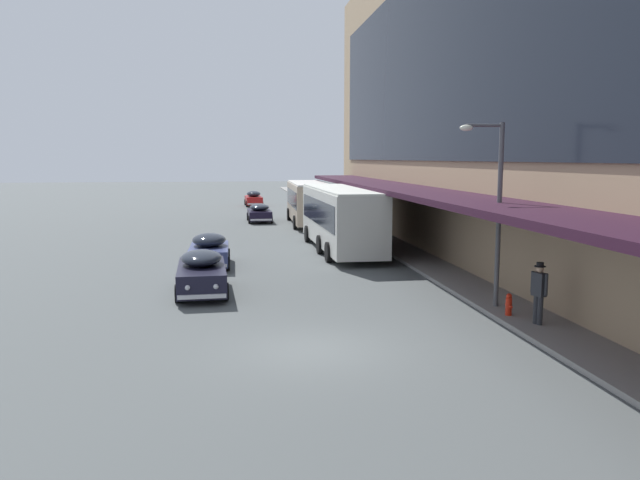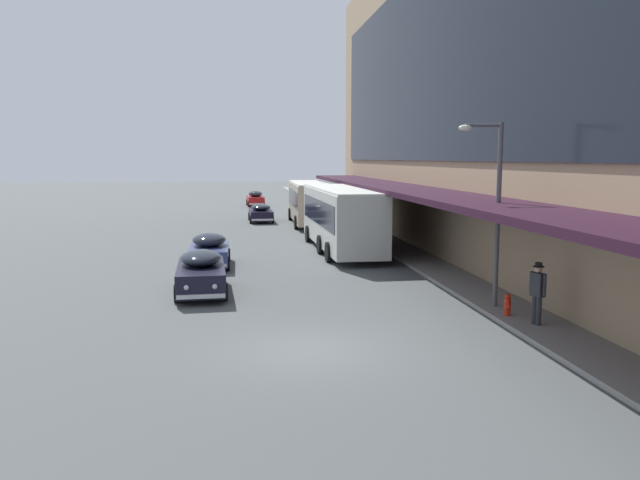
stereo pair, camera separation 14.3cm
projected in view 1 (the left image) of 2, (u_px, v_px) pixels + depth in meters
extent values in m
plane|color=#4D5253|center=(314.00, 350.00, 16.48)|extent=(240.00, 240.00, 0.00)
cube|color=black|center=(547.00, 216.00, 16.92)|extent=(3.20, 72.00, 0.24)
cube|color=beige|center=(341.00, 218.00, 33.76)|extent=(2.78, 11.50, 2.96)
cube|color=black|center=(341.00, 211.00, 33.71)|extent=(2.80, 10.59, 1.30)
cube|color=silver|center=(341.00, 189.00, 33.56)|extent=(2.67, 11.50, 0.12)
cube|color=black|center=(323.00, 190.00, 39.24)|extent=(1.28, 0.08, 0.36)
cylinder|color=black|center=(307.00, 234.00, 37.54)|extent=(0.27, 1.00, 1.00)
cylinder|color=black|center=(349.00, 233.00, 37.94)|extent=(0.27, 1.00, 1.00)
cylinder|color=black|center=(328.00, 252.00, 30.25)|extent=(0.27, 1.00, 1.00)
cylinder|color=black|center=(380.00, 251.00, 30.65)|extent=(0.27, 1.00, 1.00)
cylinder|color=black|center=(320.00, 245.00, 32.89)|extent=(0.27, 1.00, 1.00)
cylinder|color=black|center=(367.00, 243.00, 33.29)|extent=(0.27, 1.00, 1.00)
cube|color=tan|center=(309.00, 202.00, 47.28)|extent=(2.80, 10.26, 2.74)
cube|color=black|center=(309.00, 198.00, 47.24)|extent=(2.82, 9.45, 1.21)
cube|color=silver|center=(309.00, 183.00, 47.09)|extent=(2.70, 10.26, 0.12)
cube|color=black|center=(302.00, 184.00, 52.20)|extent=(1.28, 0.09, 0.36)
cylinder|color=black|center=(289.00, 214.00, 50.71)|extent=(0.27, 1.01, 1.00)
cylinder|color=black|center=(320.00, 214.00, 51.00)|extent=(0.27, 1.01, 1.00)
cylinder|color=black|center=(295.00, 222.00, 44.17)|extent=(0.27, 1.01, 1.00)
cylinder|color=black|center=(331.00, 222.00, 44.47)|extent=(0.27, 1.01, 1.00)
cube|color=black|center=(259.00, 214.00, 49.50)|extent=(1.81, 4.33, 0.72)
ellipsoid|color=#1E232D|center=(259.00, 207.00, 49.21)|extent=(1.57, 2.39, 0.53)
cube|color=silver|center=(258.00, 215.00, 51.68)|extent=(1.65, 0.15, 0.14)
cube|color=silver|center=(261.00, 220.00, 47.37)|extent=(1.65, 0.15, 0.14)
sphere|color=silver|center=(252.00, 212.00, 51.54)|extent=(0.18, 0.18, 0.18)
sphere|color=silver|center=(263.00, 211.00, 51.69)|extent=(0.18, 0.18, 0.18)
cylinder|color=black|center=(248.00, 216.00, 50.70)|extent=(0.15, 0.64, 0.64)
cylinder|color=black|center=(269.00, 216.00, 50.97)|extent=(0.15, 0.64, 0.64)
cylinder|color=black|center=(249.00, 220.00, 48.09)|extent=(0.15, 0.64, 0.64)
cylinder|color=black|center=(272.00, 219.00, 48.36)|extent=(0.15, 0.64, 0.64)
cube|color=black|center=(202.00, 276.00, 23.28)|extent=(1.92, 4.48, 0.84)
ellipsoid|color=#1E232D|center=(201.00, 258.00, 23.41)|extent=(1.63, 2.49, 0.56)
cube|color=silver|center=(202.00, 297.00, 21.12)|extent=(1.64, 0.19, 0.14)
cube|color=silver|center=(202.00, 273.00, 25.51)|extent=(1.64, 0.19, 0.14)
sphere|color=silver|center=(216.00, 287.00, 21.20)|extent=(0.18, 0.18, 0.18)
sphere|color=silver|center=(187.00, 288.00, 21.02)|extent=(0.18, 0.18, 0.18)
cylinder|color=black|center=(227.00, 292.00, 22.15)|extent=(0.17, 0.65, 0.64)
cylinder|color=black|center=(177.00, 294.00, 21.84)|extent=(0.17, 0.65, 0.64)
cylinder|color=black|center=(224.00, 277.00, 24.81)|extent=(0.17, 0.65, 0.64)
cylinder|color=black|center=(180.00, 279.00, 24.49)|extent=(0.17, 0.65, 0.64)
cube|color=navy|center=(209.00, 254.00, 29.11)|extent=(1.78, 4.03, 0.73)
ellipsoid|color=#1E232D|center=(209.00, 240.00, 29.22)|extent=(1.56, 2.22, 0.61)
cube|color=silver|center=(207.00, 266.00, 27.11)|extent=(1.68, 0.12, 0.14)
cube|color=silver|center=(211.00, 252.00, 31.16)|extent=(1.68, 0.12, 0.14)
sphere|color=silver|center=(219.00, 260.00, 27.17)|extent=(0.18, 0.18, 0.18)
sphere|color=silver|center=(196.00, 260.00, 27.04)|extent=(0.18, 0.18, 0.18)
cylinder|color=black|center=(228.00, 264.00, 28.04)|extent=(0.14, 0.64, 0.64)
cylinder|color=black|center=(188.00, 264.00, 27.80)|extent=(0.14, 0.64, 0.64)
cylinder|color=black|center=(229.00, 255.00, 30.49)|extent=(0.14, 0.64, 0.64)
cylinder|color=black|center=(192.00, 256.00, 30.25)|extent=(0.14, 0.64, 0.64)
cube|color=#A51819|center=(254.00, 200.00, 65.73)|extent=(1.79, 4.17, 0.79)
ellipsoid|color=#1E232D|center=(254.00, 194.00, 65.44)|extent=(1.52, 2.31, 0.62)
cube|color=silver|center=(252.00, 201.00, 67.82)|extent=(1.55, 0.18, 0.14)
cube|color=silver|center=(255.00, 204.00, 63.71)|extent=(1.55, 0.18, 0.14)
sphere|color=silver|center=(248.00, 198.00, 67.67)|extent=(0.18, 0.18, 0.18)
sphere|color=silver|center=(256.00, 198.00, 67.83)|extent=(0.18, 0.18, 0.18)
cylinder|color=black|center=(245.00, 202.00, 66.87)|extent=(0.16, 0.64, 0.64)
cylinder|color=black|center=(260.00, 202.00, 67.16)|extent=(0.16, 0.64, 0.64)
cylinder|color=black|center=(247.00, 204.00, 64.38)|extent=(0.16, 0.64, 0.64)
cylinder|color=black|center=(262.00, 204.00, 64.67)|extent=(0.16, 0.64, 0.64)
cylinder|color=#2C2E33|center=(540.00, 311.00, 18.33)|extent=(0.16, 0.16, 0.85)
cylinder|color=#2C2E33|center=(536.00, 310.00, 18.47)|extent=(0.16, 0.16, 0.85)
cube|color=#2C2E33|center=(539.00, 284.00, 18.30)|extent=(0.36, 0.46, 0.70)
cylinder|color=#2C2E33|center=(546.00, 285.00, 18.06)|extent=(0.10, 0.10, 0.63)
cylinder|color=#2C2E33|center=(533.00, 282.00, 18.52)|extent=(0.10, 0.10, 0.63)
sphere|color=tan|center=(540.00, 269.00, 18.24)|extent=(0.22, 0.22, 0.22)
cylinder|color=black|center=(540.00, 266.00, 18.23)|extent=(0.33, 0.33, 0.02)
cylinder|color=black|center=(540.00, 264.00, 18.22)|extent=(0.21, 0.21, 0.12)
cylinder|color=#4C4C51|center=(499.00, 216.00, 20.34)|extent=(0.16, 0.16, 6.02)
cylinder|color=#4C4C51|center=(485.00, 125.00, 19.87)|extent=(1.20, 0.10, 0.10)
ellipsoid|color=silver|center=(466.00, 128.00, 19.80)|extent=(0.44, 0.28, 0.20)
cylinder|color=red|center=(509.00, 307.00, 19.47)|extent=(0.20, 0.20, 0.55)
sphere|color=red|center=(509.00, 296.00, 19.42)|extent=(0.18, 0.18, 0.18)
cylinder|color=red|center=(507.00, 305.00, 19.61)|extent=(0.08, 0.10, 0.08)
cylinder|color=red|center=(511.00, 307.00, 19.32)|extent=(0.08, 0.10, 0.08)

